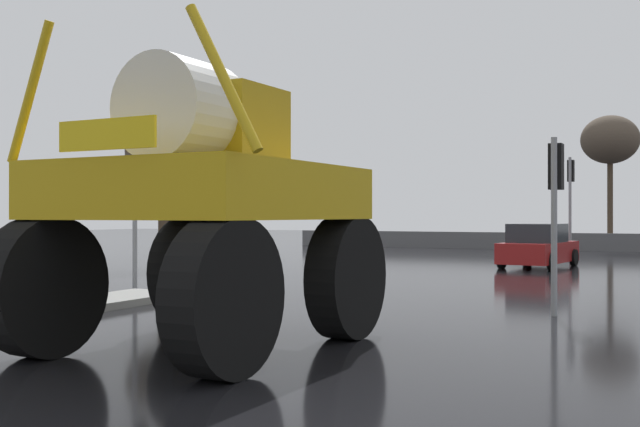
# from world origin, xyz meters

# --- Properties ---
(ground_plane) EXTENTS (120.00, 120.00, 0.00)m
(ground_plane) POSITION_xyz_m (0.00, 18.00, 0.00)
(ground_plane) COLOR black
(oversize_sprayer) EXTENTS (3.85, 5.02, 4.27)m
(oversize_sprayer) POSITION_xyz_m (0.16, 6.44, 1.97)
(oversize_sprayer) COLOR black
(oversize_sprayer) RESTS_ON ground
(sedan_ahead) EXTENTS (2.27, 4.28, 1.52)m
(sedan_ahead) POSITION_xyz_m (1.21, 25.01, 0.71)
(sedan_ahead) COLOR maroon
(sedan_ahead) RESTS_ON ground
(traffic_signal_near_left) EXTENTS (0.24, 0.54, 4.08)m
(traffic_signal_near_left) POSITION_xyz_m (-5.70, 12.10, 2.98)
(traffic_signal_near_left) COLOR gray
(traffic_signal_near_left) RESTS_ON ground
(traffic_signal_near_right) EXTENTS (0.24, 0.54, 3.23)m
(traffic_signal_near_right) POSITION_xyz_m (3.90, 12.12, 2.35)
(traffic_signal_near_right) COLOR gray
(traffic_signal_near_right) RESTS_ON ground
(traffic_signal_far_left) EXTENTS (0.24, 0.55, 4.06)m
(traffic_signal_far_left) POSITION_xyz_m (1.77, 28.69, 2.96)
(traffic_signal_far_left) COLOR gray
(traffic_signal_far_left) RESTS_ON ground
(bare_tree_left) EXTENTS (2.75, 2.75, 5.28)m
(bare_tree_left) POSITION_xyz_m (-10.92, 19.76, 4.04)
(bare_tree_left) COLOR #473828
(bare_tree_left) RESTS_ON ground
(bare_tree_far_center) EXTENTS (2.93, 2.93, 6.95)m
(bare_tree_far_center) POSITION_xyz_m (2.13, 39.70, 5.65)
(bare_tree_far_center) COLOR #473828
(bare_tree_far_center) RESTS_ON ground
(roadside_barrier) EXTENTS (30.19, 0.24, 0.90)m
(roadside_barrier) POSITION_xyz_m (0.00, 38.50, 0.45)
(roadside_barrier) COLOR #59595B
(roadside_barrier) RESTS_ON ground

